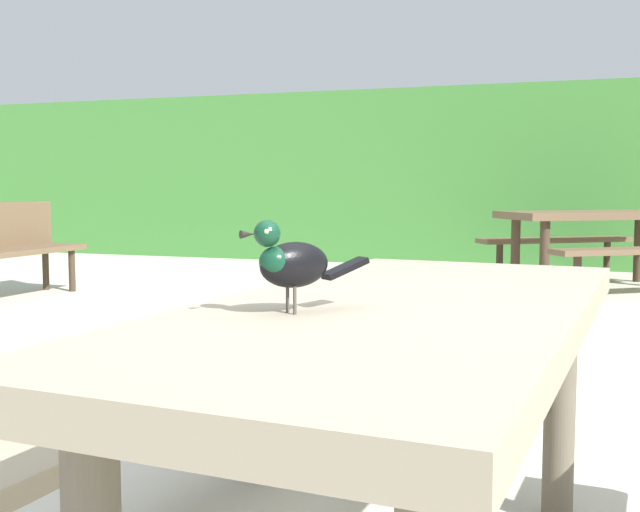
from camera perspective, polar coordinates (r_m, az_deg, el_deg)
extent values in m
cube|color=#428438|center=(10.32, 17.66, 5.51)|extent=(28.00, 1.57, 2.19)
cube|color=gray|center=(1.72, 5.83, -4.38)|extent=(0.88, 1.85, 0.07)
cylinder|color=#635B4C|center=(2.54, 4.86, -9.82)|extent=(0.09, 0.09, 0.67)
cylinder|color=#635B4C|center=(2.43, 17.07, -10.73)|extent=(0.09, 0.09, 0.67)
cube|color=gray|center=(2.11, -13.05, -10.82)|extent=(0.40, 1.73, 0.05)
cylinder|color=#635B4C|center=(2.69, -4.59, -12.05)|extent=(0.07, 0.07, 0.39)
ellipsoid|color=black|center=(1.53, -1.88, -0.65)|extent=(0.15, 0.16, 0.09)
ellipsoid|color=#0F3823|center=(1.51, -3.24, -0.48)|extent=(0.09, 0.09, 0.06)
sphere|color=#0F3823|center=(1.49, -3.88, 1.64)|extent=(0.05, 0.05, 0.05)
sphere|color=#EAE08C|center=(1.47, -3.92, 1.79)|extent=(0.01, 0.01, 0.01)
sphere|color=#EAE08C|center=(1.50, -4.62, 1.86)|extent=(0.01, 0.01, 0.01)
cone|color=black|center=(1.47, -5.28, 1.59)|extent=(0.03, 0.03, 0.02)
cube|color=black|center=(1.59, 1.84, -0.90)|extent=(0.09, 0.10, 0.04)
cylinder|color=#47423D|center=(1.52, -1.85, -3.26)|extent=(0.01, 0.01, 0.05)
cylinder|color=#47423D|center=(1.54, -2.38, -3.13)|extent=(0.01, 0.01, 0.05)
cube|color=brown|center=(8.03, 19.43, 2.85)|extent=(1.91, 1.65, 0.07)
cylinder|color=#423324|center=(8.68, 22.19, 0.46)|extent=(0.09, 0.09, 0.67)
cylinder|color=#423324|center=(7.45, 16.04, -0.07)|extent=(0.09, 0.09, 0.67)
cylinder|color=#423324|center=(7.91, 14.05, 0.27)|extent=(0.09, 0.09, 0.67)
cylinder|color=#423324|center=(7.13, 18.23, -1.49)|extent=(0.07, 0.07, 0.39)
cube|color=brown|center=(8.63, 16.74, 1.13)|extent=(1.57, 1.20, 0.05)
cylinder|color=#423324|center=(9.00, 20.18, -0.21)|extent=(0.07, 0.07, 0.39)
cylinder|color=#423324|center=(8.33, 12.95, -0.44)|extent=(0.07, 0.07, 0.39)
cube|color=brown|center=(7.33, -21.39, 0.32)|extent=(0.50, 1.42, 0.05)
cylinder|color=#3D2F21|center=(7.66, -17.63, -1.02)|extent=(0.06, 0.06, 0.39)
cylinder|color=#3D2F21|center=(7.86, -19.36, -0.92)|extent=(0.06, 0.06, 0.39)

